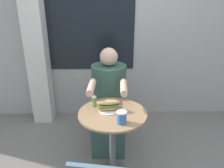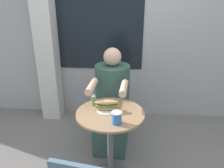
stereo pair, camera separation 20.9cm
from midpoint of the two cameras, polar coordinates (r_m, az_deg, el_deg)
storefront_wall at (r=3.11m, az=3.74°, el=15.96°), size 8.00×0.09×2.80m
lattice_pillar at (r=3.13m, az=-15.06°, el=11.62°), size 0.26×0.26×2.40m
cafe_table at (r=2.11m, az=2.46°, el=-12.36°), size 0.63×0.63×0.74m
diner_chair at (r=2.87m, az=2.77°, el=-2.73°), size 0.40×0.40×0.87m
seated_diner at (r=2.56m, az=2.33°, el=-6.07°), size 0.41×0.72×1.21m
sandwich_on_plate at (r=2.00m, az=1.56°, el=-5.77°), size 0.22×0.18×0.11m
drink_cup at (r=1.82m, az=4.59°, el=-8.83°), size 0.09×0.09×0.11m
condiment_bottle at (r=2.09m, az=-1.96°, el=-4.19°), size 0.04×0.04×0.12m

